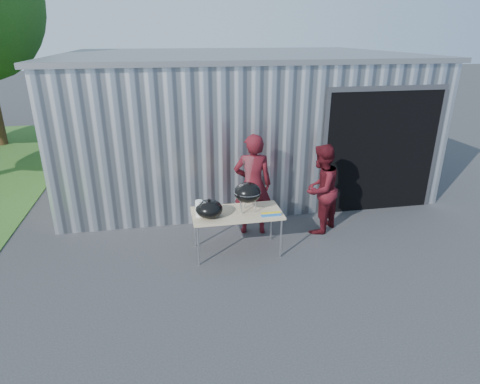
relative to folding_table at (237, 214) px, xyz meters
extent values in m
plane|color=#2C2C2F|center=(-0.06, -0.44, -0.71)|extent=(80.00, 80.00, 0.00)
cube|color=silver|center=(0.74, 4.26, 0.79)|extent=(8.00, 6.00, 3.00)
cube|color=slate|center=(0.74, 4.26, 2.34)|extent=(8.20, 6.20, 0.10)
cube|color=black|center=(3.24, 1.83, 0.54)|extent=(2.40, 1.20, 2.50)
cube|color=#4C4C51|center=(3.24, 1.26, 1.84)|extent=(2.52, 0.08, 0.10)
cube|color=tan|center=(0.00, 0.00, 0.02)|extent=(1.50, 0.75, 0.04)
cylinder|color=silver|center=(-0.69, -0.31, -0.35)|extent=(0.03, 0.03, 0.71)
cylinder|color=silver|center=(0.69, -0.31, -0.35)|extent=(0.03, 0.03, 0.71)
cylinder|color=silver|center=(-0.69, 0.32, -0.35)|extent=(0.03, 0.03, 0.71)
cylinder|color=silver|center=(0.69, 0.32, -0.35)|extent=(0.03, 0.03, 0.71)
ellipsoid|color=black|center=(0.18, 0.00, 0.38)|extent=(0.45, 0.45, 0.34)
cylinder|color=silver|center=(0.18, 0.00, 0.39)|extent=(0.46, 0.46, 0.02)
cylinder|color=silver|center=(0.18, 0.00, 0.41)|extent=(0.43, 0.43, 0.01)
cylinder|color=silver|center=(0.18, 0.14, 0.16)|extent=(0.02, 0.02, 0.24)
cylinder|color=silver|center=(0.06, -0.07, 0.16)|extent=(0.02, 0.02, 0.24)
cylinder|color=silver|center=(0.30, -0.07, 0.16)|extent=(0.02, 0.02, 0.24)
cylinder|color=#D1804B|center=(0.04, 0.00, 0.42)|extent=(0.02, 0.14, 0.02)
cylinder|color=#D1804B|center=(0.08, 0.00, 0.42)|extent=(0.02, 0.14, 0.02)
cylinder|color=#D1804B|center=(0.11, 0.00, 0.42)|extent=(0.02, 0.14, 0.02)
cylinder|color=#D1804B|center=(0.15, 0.00, 0.42)|extent=(0.02, 0.14, 0.02)
cylinder|color=#D1804B|center=(0.18, 0.00, 0.42)|extent=(0.02, 0.14, 0.02)
cylinder|color=#D1804B|center=(0.22, 0.00, 0.42)|extent=(0.02, 0.14, 0.02)
cylinder|color=#D1804B|center=(0.25, 0.00, 0.42)|extent=(0.02, 0.14, 0.02)
cylinder|color=#D1804B|center=(0.29, 0.00, 0.42)|extent=(0.02, 0.14, 0.02)
cylinder|color=#D1804B|center=(0.32, 0.00, 0.42)|extent=(0.02, 0.14, 0.02)
cone|color=silver|center=(0.18, 0.00, 0.71)|extent=(0.20, 0.20, 0.55)
ellipsoid|color=black|center=(-0.47, -0.10, 0.18)|extent=(0.44, 0.44, 0.29)
cylinder|color=black|center=(-0.47, -0.10, 0.34)|extent=(0.05, 0.05, 0.03)
cylinder|color=white|center=(-0.63, -0.05, 0.18)|extent=(0.12, 0.12, 0.28)
cube|color=white|center=(-0.55, 0.18, 0.09)|extent=(0.20, 0.15, 0.10)
cube|color=blue|center=(0.52, -0.25, 0.07)|extent=(0.32, 0.05, 0.05)
cube|color=yellow|center=(0.52, -0.25, 0.10)|extent=(0.32, 0.05, 0.01)
imported|color=#490E15|center=(0.42, 0.69, 0.24)|extent=(0.76, 0.56, 1.91)
imported|color=#490E15|center=(1.67, 0.51, 0.14)|extent=(1.05, 1.02, 1.70)
camera|label=1|loc=(-1.09, -6.01, 2.83)|focal=30.00mm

